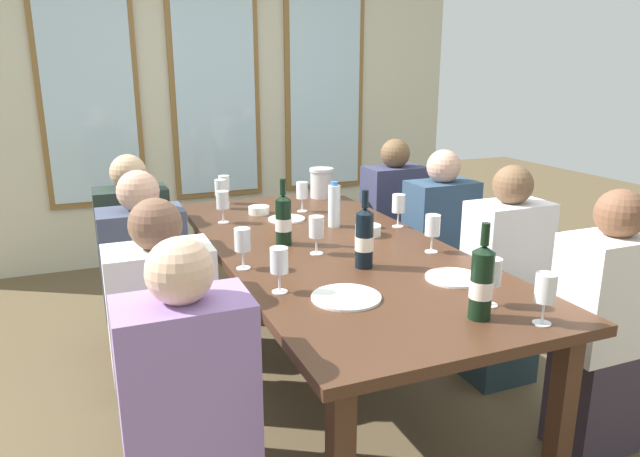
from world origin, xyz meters
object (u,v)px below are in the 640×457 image
object	(u,v)px
wine_glass_7	(302,192)
wine_glass_6	(224,184)
white_plate_2	(287,219)
wine_bottle_2	(364,238)
water_bottle	(334,206)
wine_glass_5	(545,289)
seated_person_2	(136,260)
wine_glass_0	(399,204)
seated_person_4	(190,428)
wine_bottle_0	(482,282)
tasting_bowl_1	(259,210)
seated_person_7	(504,282)
wine_glass_2	(279,261)
seated_person_6	(165,350)
wine_glass_10	(223,202)
wine_glass_8	(243,242)
metal_pitcher	(321,183)
wine_glass_1	(433,227)
dining_table	(332,260)
seated_person_3	(393,227)
wine_bottle_1	(283,220)
seated_person_0	(147,293)
white_plate_1	(346,297)
wine_glass_4	(220,188)
wine_glass_9	(316,229)
seated_person_5	(603,332)
seated_person_1	(439,250)
tasting_bowl_0	(368,230)

from	to	relation	value
wine_glass_7	wine_glass_6	bearing A→B (deg)	134.51
white_plate_2	wine_bottle_2	world-z (taller)	wine_bottle_2
water_bottle	wine_glass_5	size ratio (longest dim) A/B	1.38
seated_person_2	wine_glass_0	bearing A→B (deg)	-25.69
seated_person_4	white_plate_2	bearing A→B (deg)	60.70
wine_bottle_0	wine_glass_0	world-z (taller)	wine_bottle_0
tasting_bowl_1	seated_person_7	world-z (taller)	seated_person_7
wine_bottle_0	wine_glass_2	world-z (taller)	wine_bottle_0
wine_glass_5	seated_person_6	size ratio (longest dim) A/B	0.16
wine_glass_6	seated_person_7	world-z (taller)	seated_person_7
wine_glass_10	seated_person_7	world-z (taller)	seated_person_7
water_bottle	seated_person_6	size ratio (longest dim) A/B	0.22
tasting_bowl_1	wine_glass_0	distance (m)	0.82
wine_glass_6	seated_person_2	world-z (taller)	seated_person_2
wine_glass_8	metal_pitcher	bearing A→B (deg)	54.32
tasting_bowl_1	wine_glass_0	world-z (taller)	wine_glass_0
wine_glass_1	wine_bottle_2	bearing A→B (deg)	-169.68
white_plate_2	wine_glass_1	distance (m)	0.91
metal_pitcher	wine_bottle_2	bearing A→B (deg)	-104.95
dining_table	seated_person_3	size ratio (longest dim) A/B	2.06
wine_glass_1	wine_glass_5	size ratio (longest dim) A/B	1.00
wine_bottle_2	wine_bottle_1	bearing A→B (deg)	114.99
water_bottle	seated_person_6	world-z (taller)	seated_person_6
wine_glass_0	wine_glass_1	xyz separation A→B (m)	(-0.08, -0.44, -0.00)
white_plate_2	seated_person_7	size ratio (longest dim) A/B	0.18
wine_bottle_1	seated_person_0	xyz separation A→B (m)	(-0.63, 0.16, -0.33)
wine_glass_5	white_plate_2	bearing A→B (deg)	101.79
wine_glass_1	wine_glass_6	bearing A→B (deg)	115.87
white_plate_1	wine_bottle_1	world-z (taller)	wine_bottle_1
dining_table	seated_person_4	size ratio (longest dim) A/B	2.06
wine_glass_2	seated_person_6	size ratio (longest dim) A/B	0.16
wine_glass_4	tasting_bowl_1	bearing A→B (deg)	-50.99
wine_glass_10	seated_person_0	distance (m)	0.66
wine_glass_6	wine_glass_9	distance (m)	1.16
metal_pitcher	wine_glass_7	bearing A→B (deg)	-128.69
wine_glass_2	seated_person_5	size ratio (longest dim) A/B	0.16
seated_person_5	metal_pitcher	bearing A→B (deg)	104.04
wine_bottle_2	seated_person_4	size ratio (longest dim) A/B	0.30
wine_glass_1	seated_person_0	size ratio (longest dim) A/B	0.16
seated_person_5	wine_glass_4	bearing A→B (deg)	122.27
wine_glass_7	seated_person_1	bearing A→B (deg)	-26.94
white_plate_1	tasting_bowl_0	size ratio (longest dim) A/B	1.99
wine_glass_8	seated_person_7	distance (m)	1.34
wine_glass_4	wine_glass_6	bearing A→B (deg)	67.70
seated_person_3	wine_glass_8	bearing A→B (deg)	-141.46
wine_glass_9	seated_person_6	size ratio (longest dim) A/B	0.16
seated_person_5	seated_person_4	bearing A→B (deg)	-179.33
wine_glass_0	wine_glass_1	world-z (taller)	same
wine_bottle_2	wine_glass_0	world-z (taller)	wine_bottle_2
dining_table	tasting_bowl_0	size ratio (longest dim) A/B	17.75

